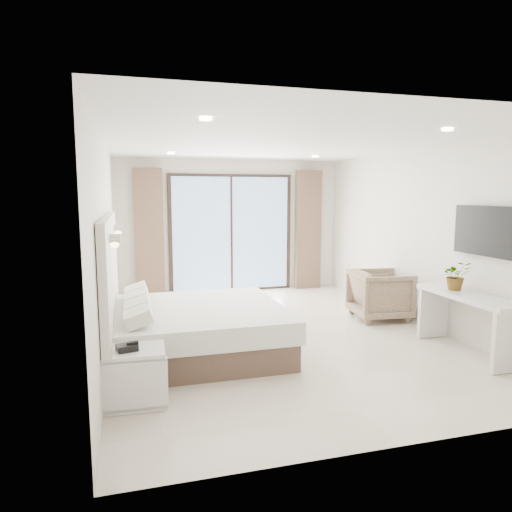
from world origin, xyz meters
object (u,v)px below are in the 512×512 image
object	(u,v)px
bed	(196,329)
nightstand	(134,376)
armchair	(380,292)
console_desk	(468,310)

from	to	relation	value
bed	nightstand	bearing A→B (deg)	-121.88
nightstand	bed	bearing A→B (deg)	60.34
nightstand	armchair	size ratio (longest dim) A/B	0.70
console_desk	armchair	bearing A→B (deg)	96.18
armchair	console_desk	bearing A→B (deg)	-167.79
nightstand	console_desk	world-z (taller)	console_desk
nightstand	armchair	distance (m)	4.40
bed	nightstand	xyz separation A→B (m)	(-0.78, -1.25, -0.04)
bed	armchair	xyz separation A→B (m)	(3.09, 0.83, 0.12)
bed	console_desk	xyz separation A→B (m)	(3.28, -0.93, 0.24)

